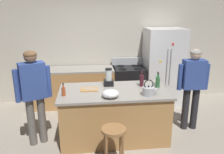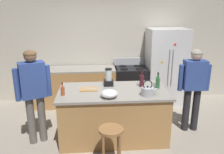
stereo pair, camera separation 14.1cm
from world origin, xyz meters
name	(u,v)px [view 1 (the left image)]	position (x,y,z in m)	size (l,w,h in m)	color
ground_plane	(114,136)	(0.00, 0.00, 0.00)	(14.00, 14.00, 0.00)	#9E9384
back_wall	(105,47)	(0.00, 1.95, 1.35)	(8.00, 0.10, 2.70)	beige
kitchen_island	(114,114)	(0.00, 0.00, 0.46)	(1.90, 1.00, 0.91)	#B7844C
back_counter_run	(73,87)	(-0.80, 1.55, 0.45)	(2.00, 0.64, 0.91)	#B7844C
refrigerator	(163,67)	(1.39, 1.50, 0.91)	(0.90, 0.73, 1.82)	silver
stove_range	(129,85)	(0.55, 1.52, 0.46)	(0.76, 0.65, 1.09)	black
person_by_island_left	(34,89)	(-1.34, -0.06, 0.99)	(0.58, 0.36, 1.65)	#66605B
person_by_sink_right	(193,82)	(1.50, 0.14, 0.95)	(0.59, 0.24, 1.58)	#26262B
bar_stool	(114,137)	(-0.10, -0.82, 0.49)	(0.36, 0.36, 0.63)	#9E6B3D
blender_appliance	(109,78)	(-0.07, 0.27, 1.04)	(0.17, 0.17, 0.32)	black
bottle_olive_oil	(158,82)	(0.80, 0.04, 1.01)	(0.07, 0.07, 0.28)	#2D6638
bottle_soda	(157,80)	(0.83, 0.18, 1.00)	(0.07, 0.07, 0.26)	#3FB259
bottle_cooking_sauce	(63,91)	(-0.85, -0.17, 0.98)	(0.06, 0.06, 0.22)	#B24C26
bottle_wine	(142,80)	(0.53, 0.15, 1.02)	(0.08, 0.08, 0.32)	#471923
mixing_bowl	(111,94)	(-0.09, -0.32, 0.97)	(0.28, 0.28, 0.12)	white
tea_kettle	(148,91)	(0.53, -0.30, 0.98)	(0.28, 0.20, 0.27)	#B7BABF
cutting_board	(89,90)	(-0.43, 0.05, 0.92)	(0.30, 0.20, 0.02)	#B7844C
chef_knife	(90,89)	(-0.41, 0.05, 0.93)	(0.22, 0.03, 0.01)	#B7BABF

